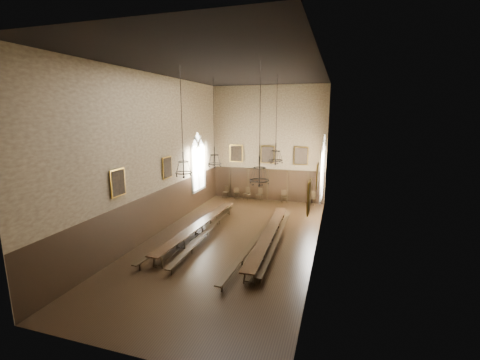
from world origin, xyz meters
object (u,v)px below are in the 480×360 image
at_px(chair_2, 247,196).
at_px(chair_5, 284,199).
at_px(chair_3, 259,197).
at_px(chandelier_front_left, 183,165).
at_px(bench_left_outer, 189,231).
at_px(bench_right_outer, 277,240).
at_px(chair_1, 236,195).
at_px(chandelier_back_right, 276,154).
at_px(table_right, 269,239).
at_px(chandelier_front_right, 259,173).
at_px(bench_right_inner, 257,240).
at_px(chair_7, 312,201).
at_px(chair_0, 226,194).
at_px(bench_left_inner, 207,233).
at_px(table_left, 199,230).
at_px(chandelier_back_left, 214,158).

distance_m(chair_2, chair_5, 3.08).
bearing_deg(chair_3, chandelier_front_left, -82.26).
distance_m(bench_left_outer, bench_right_outer, 5.07).
distance_m(bench_right_outer, chair_1, 9.73).
relative_size(chair_3, chandelier_back_right, 0.20).
bearing_deg(bench_left_outer, chair_1, 89.46).
relative_size(bench_right_outer, chandelier_front_left, 1.80).
distance_m(table_right, bench_right_outer, 0.49).
relative_size(chair_1, chair_2, 0.89).
height_order(chair_2, chandelier_front_right, chandelier_front_right).
bearing_deg(chair_1, chandelier_back_right, -65.72).
relative_size(table_right, chandelier_front_right, 1.80).
relative_size(table_right, bench_right_outer, 1.01).
distance_m(table_right, chair_1, 9.74).
xyz_separation_m(chair_1, chandelier_back_right, (4.36, -6.05, 4.26)).
bearing_deg(chair_5, bench_right_inner, -109.67).
xyz_separation_m(chair_5, chair_7, (2.13, 0.06, 0.01)).
bearing_deg(table_right, chair_7, 79.91).
bearing_deg(table_right, chandelier_front_left, -150.58).
xyz_separation_m(chair_2, chandelier_front_left, (-0.06, -10.71, 4.14)).
relative_size(chair_0, chair_5, 1.00).
bearing_deg(chair_3, bench_left_inner, -82.37).
height_order(bench_left_inner, chair_5, chair_5).
bearing_deg(chandelier_back_right, bench_left_inner, -143.20).
distance_m(chair_1, chandelier_back_right, 8.59).
xyz_separation_m(bench_right_outer, chair_2, (-4.10, 8.35, 0.05)).
distance_m(table_right, bench_left_outer, 4.65).
height_order(bench_left_outer, chair_0, chair_0).
height_order(bench_left_inner, chair_2, chair_2).
distance_m(bench_left_inner, chandelier_front_right, 6.06).
xyz_separation_m(chair_1, chair_5, (3.96, -0.09, 0.03)).
height_order(bench_left_outer, chair_2, chair_2).
bearing_deg(table_left, bench_left_outer, -160.65).
height_order(bench_right_outer, chair_7, chair_7).
bearing_deg(bench_left_inner, table_right, -1.06).
xyz_separation_m(chandelier_back_left, chandelier_front_left, (0.35, -4.85, 0.30)).
height_order(table_right, chandelier_front_left, chandelier_front_left).
bearing_deg(chandelier_front_left, bench_right_outer, 29.59).
relative_size(table_right, chair_7, 9.06).
bearing_deg(chair_3, chandelier_back_left, -90.49).
xyz_separation_m(bench_left_inner, chair_2, (-0.15, 8.53, 0.03)).
distance_m(chair_5, chair_7, 2.13).
xyz_separation_m(bench_right_outer, chandelier_back_right, (-0.62, 2.30, 4.27)).
bearing_deg(chair_5, table_left, -132.54).
bearing_deg(chair_7, chandelier_front_right, -85.00).
relative_size(table_right, chair_3, 9.27).
bearing_deg(table_left, chair_0, 99.61).
relative_size(bench_right_outer, chandelier_back_left, 1.70).
relative_size(bench_right_outer, chandelier_front_right, 1.78).
height_order(chair_2, chair_5, chair_2).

